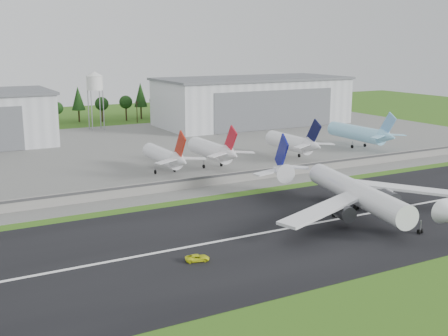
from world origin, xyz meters
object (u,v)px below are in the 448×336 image
ground_vehicle (197,258)px  parked_jet_red_b (214,151)px  parked_jet_navy (294,143)px  main_airliner (358,198)px  parked_jet_skyblue (362,133)px  parked_jet_red_a (166,157)px

ground_vehicle → parked_jet_red_b: bearing=-15.5°
parked_jet_red_b → parked_jet_navy: parked_jet_red_b is taller
ground_vehicle → parked_jet_red_b: (42.83, 74.76, 5.54)m
main_airliner → parked_jet_skyblue: (65.95, 72.02, 1.45)m
main_airliner → parked_jet_red_b: bearing=-72.6°
ground_vehicle → parked_jet_navy: 107.32m
ground_vehicle → parked_jet_skyblue: 139.71m
main_airliner → ground_vehicle: 49.40m
main_airliner → parked_jet_red_b: main_airliner is taller
parked_jet_navy → parked_jet_red_a: bearing=-179.9°
parked_jet_red_a → parked_jet_skyblue: 90.02m
parked_jet_red_a → parked_jet_navy: (52.12, 0.05, 0.32)m
parked_jet_navy → parked_jet_skyblue: size_ratio=0.84×
main_airliner → parked_jet_red_b: 67.27m
main_airliner → parked_jet_navy: main_airliner is taller
parked_jet_red_b → parked_jet_navy: size_ratio=1.00×
parked_jet_navy → parked_jet_skyblue: bearing=7.6°
parked_jet_red_a → parked_jet_red_b: 18.15m
ground_vehicle → parked_jet_red_a: bearing=-4.0°
parked_jet_navy → ground_vehicle: bearing=-135.8°
main_airliner → ground_vehicle: (-48.61, -7.75, -4.11)m
parked_jet_skyblue → ground_vehicle: bearing=-145.2°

